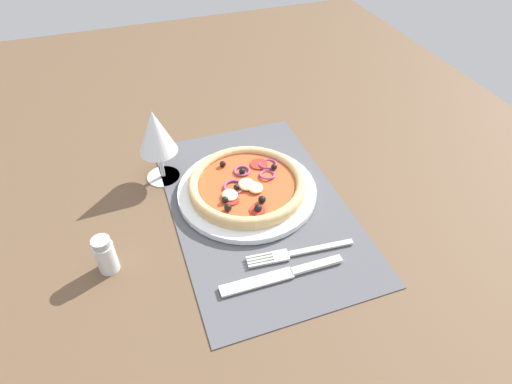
{
  "coord_description": "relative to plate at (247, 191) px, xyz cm",
  "views": [
    {
      "loc": [
        -53.63,
        19.19,
        54.99
      ],
      "look_at": [
        1.08,
        0.0,
        2.55
      ],
      "focal_mm": 30.39,
      "sensor_mm": 36.0,
      "label": 1
    }
  ],
  "objects": [
    {
      "name": "pizza",
      "position": [
        -0.04,
        0.01,
        1.67
      ],
      "size": [
        21.67,
        21.67,
        2.66
      ],
      "color": "tan",
      "rests_on": "plate"
    },
    {
      "name": "plate",
      "position": [
        0.0,
        0.0,
        0.0
      ],
      "size": [
        25.8,
        25.8,
        1.15
      ],
      "primitive_type": "cylinder",
      "color": "white",
      "rests_on": "placemat"
    },
    {
      "name": "ground_plane",
      "position": [
        -3.59,
        -0.89,
        -2.18
      ],
      "size": [
        190.0,
        140.0,
        2.4
      ],
      "primitive_type": "cube",
      "color": "brown"
    },
    {
      "name": "fork",
      "position": [
        -16.5,
        -2.62,
        -0.36
      ],
      "size": [
        3.07,
        18.06,
        0.44
      ],
      "rotation": [
        0.0,
        0.0,
        1.48
      ],
      "color": "silver",
      "rests_on": "placemat"
    },
    {
      "name": "pepper_shaker",
      "position": [
        -9.2,
        26.0,
        2.28
      ],
      "size": [
        3.2,
        3.2,
        6.7
      ],
      "color": "silver",
      "rests_on": "ground_plane"
    },
    {
      "name": "placemat",
      "position": [
        -3.59,
        -0.89,
        -0.78
      ],
      "size": [
        48.9,
        30.51,
        0.4
      ],
      "primitive_type": "cube",
      "color": "#4C4C51",
      "rests_on": "ground_plane"
    },
    {
      "name": "wine_glass",
      "position": [
        10.39,
        13.9,
        9.3
      ],
      "size": [
        7.2,
        7.2,
        14.9
      ],
      "color": "silver",
      "rests_on": "ground_plane"
    },
    {
      "name": "knife",
      "position": [
        -19.87,
        1.09,
        -0.32
      ],
      "size": [
        2.17,
        20.02,
        0.62
      ],
      "rotation": [
        0.0,
        0.0,
        1.56
      ],
      "color": "silver",
      "rests_on": "placemat"
    }
  ]
}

